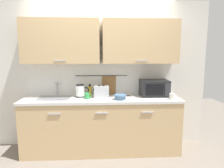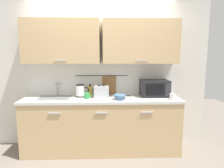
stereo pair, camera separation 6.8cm
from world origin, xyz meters
name	(u,v)px [view 2 (the right image)]	position (x,y,z in m)	size (l,w,h in m)	color
ground	(102,159)	(0.00, 0.00, 0.00)	(8.00, 8.00, 0.00)	slate
counter_unit	(101,124)	(-0.01, 0.30, 0.46)	(2.53, 0.64, 0.90)	tan
back_wall_assembly	(101,59)	(0.00, 0.53, 1.52)	(3.70, 0.41, 2.50)	silver
sink_faucet	(57,87)	(-0.76, 0.53, 1.04)	(0.09, 0.17, 0.22)	#B2B5BA
microwave	(154,88)	(0.89, 0.41, 1.04)	(0.46, 0.35, 0.27)	black
electric_kettle	(81,91)	(-0.35, 0.39, 1.00)	(0.23, 0.16, 0.21)	black
dish_soap_bottle	(90,90)	(-0.20, 0.49, 0.99)	(0.06, 0.06, 0.20)	yellow
mug_near_sink	(87,96)	(-0.23, 0.24, 0.95)	(0.12, 0.08, 0.09)	green
mixing_bowl	(120,97)	(0.29, 0.17, 0.94)	(0.21, 0.21, 0.08)	#4C7093
toaster	(101,91)	(0.00, 0.35, 1.00)	(0.26, 0.17, 0.19)	#B7BABF
mug_by_kettle	(172,97)	(1.10, 0.13, 0.95)	(0.12, 0.08, 0.09)	silver
wooden_spoon	(125,95)	(0.39, 0.46, 0.91)	(0.28, 0.06, 0.01)	#9E7042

